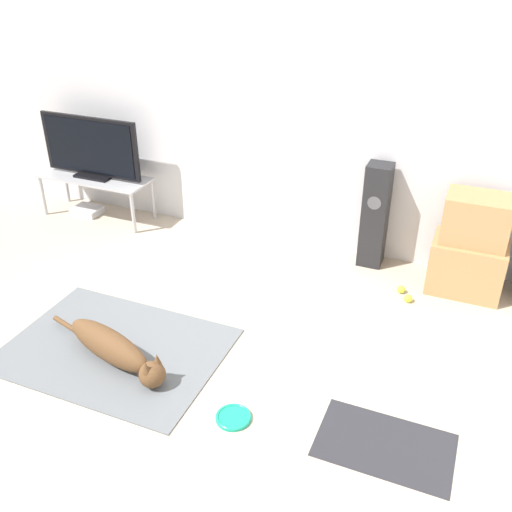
# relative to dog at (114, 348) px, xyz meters

# --- Properties ---
(ground_plane) EXTENTS (12.00, 12.00, 0.00)m
(ground_plane) POSITION_rel_dog_xyz_m (0.00, 0.14, -0.12)
(ground_plane) COLOR #B2A38E
(wall_back) EXTENTS (8.00, 0.06, 2.55)m
(wall_back) POSITION_rel_dog_xyz_m (0.00, 2.24, 1.15)
(wall_back) COLOR silver
(wall_back) RESTS_ON ground_plane
(area_rug) EXTENTS (1.53, 1.12, 0.01)m
(area_rug) POSITION_rel_dog_xyz_m (-0.09, 0.12, -0.12)
(area_rug) COLOR slate
(area_rug) RESTS_ON ground_plane
(dog) EXTENTS (1.15, 0.42, 0.23)m
(dog) POSITION_rel_dog_xyz_m (0.00, 0.00, 0.00)
(dog) COLOR brown
(dog) RESTS_ON area_rug
(frisbee) EXTENTS (0.22, 0.22, 0.03)m
(frisbee) POSITION_rel_dog_xyz_m (0.98, -0.17, -0.11)
(frisbee) COLOR #199E7A
(frisbee) RESTS_ON ground_plane
(cardboard_box_lower) EXTENTS (0.58, 0.42, 0.45)m
(cardboard_box_lower) POSITION_rel_dog_xyz_m (2.14, 1.92, 0.10)
(cardboard_box_lower) COLOR #A87A4C
(cardboard_box_lower) RESTS_ON ground_plane
(cardboard_box_upper) EXTENTS (0.50, 0.36, 0.39)m
(cardboard_box_upper) POSITION_rel_dog_xyz_m (2.14, 1.93, 0.52)
(cardboard_box_upper) COLOR #A87A4C
(cardboard_box_upper) RESTS_ON cardboard_box_lower
(floor_speaker) EXTENTS (0.21, 0.22, 0.94)m
(floor_speaker) POSITION_rel_dog_xyz_m (1.32, 2.06, 0.35)
(floor_speaker) COLOR black
(floor_speaker) RESTS_ON ground_plane
(tv_stand) EXTENTS (1.17, 0.43, 0.44)m
(tv_stand) POSITION_rel_dog_xyz_m (-1.53, 1.92, 0.27)
(tv_stand) COLOR #A8A8AD
(tv_stand) RESTS_ON ground_plane
(tv) EXTENTS (1.10, 0.20, 0.62)m
(tv) POSITION_rel_dog_xyz_m (-1.53, 1.93, 0.62)
(tv) COLOR black
(tv) RESTS_ON tv_stand
(tennis_ball_by_boxes) EXTENTS (0.07, 0.07, 0.07)m
(tennis_ball_by_boxes) POSITION_rel_dog_xyz_m (1.75, 1.55, -0.09)
(tennis_ball_by_boxes) COLOR #C6E033
(tennis_ball_by_boxes) RESTS_ON ground_plane
(tennis_ball_near_speaker) EXTENTS (0.07, 0.07, 0.07)m
(tennis_ball_near_speaker) POSITION_rel_dog_xyz_m (1.67, 1.66, -0.09)
(tennis_ball_near_speaker) COLOR #C6E033
(tennis_ball_near_speaker) RESTS_ON ground_plane
(game_console) EXTENTS (0.30, 0.23, 0.07)m
(game_console) POSITION_rel_dog_xyz_m (-1.69, 1.92, -0.09)
(game_console) COLOR #B7B7BC
(game_console) RESTS_ON ground_plane
(door_mat) EXTENTS (0.79, 0.49, 0.01)m
(door_mat) POSITION_rel_dog_xyz_m (1.88, -0.01, -0.12)
(door_mat) COLOR #28282D
(door_mat) RESTS_ON ground_plane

